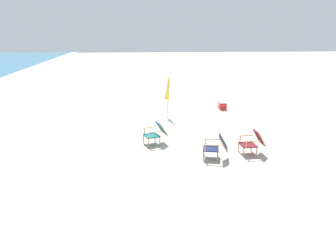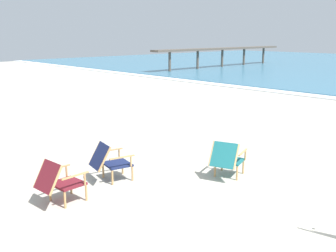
{
  "view_description": "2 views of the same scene",
  "coord_description": "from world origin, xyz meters",
  "px_view_note": "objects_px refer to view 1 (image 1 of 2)",
  "views": [
    {
      "loc": [
        -12.56,
        1.76,
        4.0
      ],
      "look_at": [
        -2.2,
        1.1,
        0.82
      ],
      "focal_mm": 35.0,
      "sensor_mm": 36.0,
      "label": 1
    },
    {
      "loc": [
        3.1,
        -4.55,
        2.86
      ],
      "look_at": [
        -3.08,
        1.2,
        0.88
      ],
      "focal_mm": 42.0,
      "sensor_mm": 36.0,
      "label": 2
    }
  ],
  "objects_px": {
    "beach_chair_mid_center": "(253,142)",
    "beach_chair_back_left": "(156,132)",
    "beach_chair_front_left": "(216,146)",
    "umbrella_furled_yellow": "(168,87)",
    "cooler_box": "(222,105)"
  },
  "relations": [
    {
      "from": "beach_chair_back_left",
      "to": "beach_chair_front_left",
      "type": "bearing_deg",
      "value": -128.96
    },
    {
      "from": "beach_chair_mid_center",
      "to": "cooler_box",
      "type": "xyz_separation_m",
      "value": [
        5.98,
        -0.36,
        -0.22
      ]
    },
    {
      "from": "beach_chair_back_left",
      "to": "umbrella_furled_yellow",
      "type": "distance_m",
      "value": 3.66
    },
    {
      "from": "umbrella_furled_yellow",
      "to": "cooler_box",
      "type": "height_order",
      "value": "umbrella_furled_yellow"
    },
    {
      "from": "beach_chair_front_left",
      "to": "umbrella_furled_yellow",
      "type": "xyz_separation_m",
      "value": [
        4.96,
        1.19,
        0.96
      ]
    },
    {
      "from": "beach_chair_back_left",
      "to": "cooler_box",
      "type": "xyz_separation_m",
      "value": [
        4.81,
        -3.46,
        -0.22
      ]
    },
    {
      "from": "cooler_box",
      "to": "umbrella_furled_yellow",
      "type": "bearing_deg",
      "value": 115.41
    },
    {
      "from": "beach_chair_back_left",
      "to": "umbrella_furled_yellow",
      "type": "relative_size",
      "value": 0.44
    },
    {
      "from": "beach_chair_front_left",
      "to": "cooler_box",
      "type": "distance_m",
      "value": 6.51
    },
    {
      "from": "beach_chair_front_left",
      "to": "beach_chair_mid_center",
      "type": "xyz_separation_m",
      "value": [
        0.32,
        -1.26,
        0.0
      ]
    },
    {
      "from": "beach_chair_mid_center",
      "to": "beach_chair_back_left",
      "type": "distance_m",
      "value": 3.31
    },
    {
      "from": "beach_chair_mid_center",
      "to": "beach_chair_front_left",
      "type": "bearing_deg",
      "value": 104.22
    },
    {
      "from": "beach_chair_mid_center",
      "to": "beach_chair_back_left",
      "type": "bearing_deg",
      "value": 69.42
    },
    {
      "from": "beach_chair_front_left",
      "to": "umbrella_furled_yellow",
      "type": "height_order",
      "value": "umbrella_furled_yellow"
    },
    {
      "from": "beach_chair_front_left",
      "to": "umbrella_furled_yellow",
      "type": "relative_size",
      "value": 0.41
    }
  ]
}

